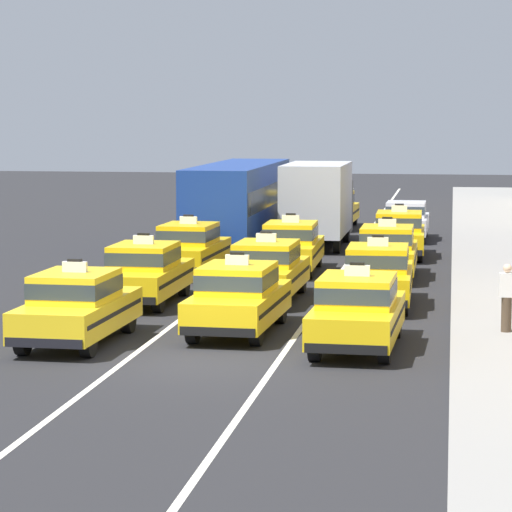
% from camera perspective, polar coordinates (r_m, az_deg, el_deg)
% --- Properties ---
extents(ground_plane, '(160.00, 160.00, 0.00)m').
position_cam_1_polar(ground_plane, '(26.29, -2.55, -4.89)').
color(ground_plane, '#232326').
extents(lane_stripe_left_center, '(0.14, 80.00, 0.01)m').
position_cam_1_polar(lane_stripe_left_center, '(46.04, 0.50, 0.11)').
color(lane_stripe_left_center, silver).
rests_on(lane_stripe_left_center, ground).
extents(lane_stripe_center_right, '(0.14, 80.00, 0.01)m').
position_cam_1_polar(lane_stripe_center_right, '(45.68, 4.47, 0.04)').
color(lane_stripe_center_right, silver).
rests_on(lane_stripe_center_right, ground).
extents(taxi_left_nearest, '(1.92, 4.60, 1.96)m').
position_cam_1_polar(taxi_left_nearest, '(28.44, -8.24, -2.27)').
color(taxi_left_nearest, black).
rests_on(taxi_left_nearest, ground).
extents(taxi_left_second, '(1.85, 4.57, 1.96)m').
position_cam_1_polar(taxi_left_second, '(34.17, -5.14, -0.73)').
color(taxi_left_second, black).
rests_on(taxi_left_second, ground).
extents(taxi_left_third, '(1.95, 4.61, 1.96)m').
position_cam_1_polar(taxi_left_third, '(40.16, -3.08, 0.39)').
color(taxi_left_third, black).
rests_on(taxi_left_third, ground).
extents(bus_left_fourth, '(2.53, 11.20, 3.22)m').
position_cam_1_polar(bus_left_fourth, '(48.53, -0.79, 2.60)').
color(bus_left_fourth, black).
rests_on(bus_left_fourth, ground).
extents(taxi_center_nearest, '(1.98, 4.62, 1.96)m').
position_cam_1_polar(taxi_center_nearest, '(29.46, -0.83, -1.89)').
color(taxi_center_nearest, black).
rests_on(taxi_center_nearest, ground).
extents(taxi_center_second, '(1.91, 4.60, 1.96)m').
position_cam_1_polar(taxi_center_second, '(34.59, 0.50, -0.62)').
color(taxi_center_second, black).
rests_on(taxi_center_second, ground).
extents(taxi_center_third, '(1.90, 4.59, 1.96)m').
position_cam_1_polar(taxi_center_third, '(40.61, 1.62, 0.47)').
color(taxi_center_third, black).
rests_on(taxi_center_third, ground).
extents(box_truck_center_fourth, '(2.31, 6.97, 3.27)m').
position_cam_1_polar(box_truck_center_fourth, '(48.56, 2.90, 2.54)').
color(box_truck_center_fourth, black).
rests_on(box_truck_center_fourth, ground).
extents(taxi_center_fifth, '(1.92, 4.60, 1.96)m').
position_cam_1_polar(taxi_center_fifth, '(56.17, 3.63, 2.18)').
color(taxi_center_fifth, black).
rests_on(taxi_center_fifth, ground).
extents(taxi_right_nearest, '(1.94, 4.61, 1.96)m').
position_cam_1_polar(taxi_right_nearest, '(27.58, 4.68, -2.50)').
color(taxi_right_nearest, black).
rests_on(taxi_right_nearest, ground).
extents(taxi_right_second, '(1.89, 4.59, 1.96)m').
position_cam_1_polar(taxi_right_second, '(33.67, 5.62, -0.85)').
color(taxi_right_second, black).
rests_on(taxi_right_second, ground).
extents(taxi_right_third, '(1.84, 4.57, 1.96)m').
position_cam_1_polar(taxi_right_third, '(39.40, 6.05, 0.24)').
color(taxi_right_third, black).
rests_on(taxi_right_third, ground).
extents(taxi_right_fourth, '(1.90, 4.59, 1.96)m').
position_cam_1_polar(taxi_right_fourth, '(45.11, 6.60, 1.05)').
color(taxi_right_fourth, black).
rests_on(taxi_right_fourth, ground).
extents(sedan_right_fifth, '(1.80, 4.32, 1.58)m').
position_cam_1_polar(sedan_right_fifth, '(51.27, 6.91, 1.68)').
color(sedan_right_fifth, black).
rests_on(sedan_right_fifth, ground).
extents(pedestrian_mid_block, '(0.36, 0.24, 1.60)m').
position_cam_1_polar(pedestrian_mid_block, '(29.42, 11.46, -1.88)').
color(pedestrian_mid_block, '#473828').
rests_on(pedestrian_mid_block, sidewalk_curb).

